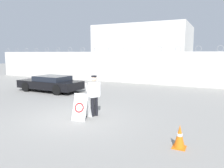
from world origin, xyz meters
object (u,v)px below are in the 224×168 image
object	(u,v)px
parked_car_front_coupe	(51,83)
traffic_cone_near	(180,137)
barricade_sign	(81,107)
security_guard	(94,94)

from	to	relation	value
parked_car_front_coupe	traffic_cone_near	bearing A→B (deg)	151.92
barricade_sign	security_guard	world-z (taller)	security_guard
security_guard	traffic_cone_near	world-z (taller)	security_guard
barricade_sign	security_guard	size ratio (longest dim) A/B	0.61
barricade_sign	parked_car_front_coupe	distance (m)	7.24
barricade_sign	traffic_cone_near	bearing A→B (deg)	-22.70
security_guard	parked_car_front_coupe	bearing A→B (deg)	-94.04
traffic_cone_near	parked_car_front_coupe	xyz separation A→B (m)	(-9.67, 5.62, 0.25)
security_guard	parked_car_front_coupe	world-z (taller)	security_guard
security_guard	parked_car_front_coupe	size ratio (longest dim) A/B	0.37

